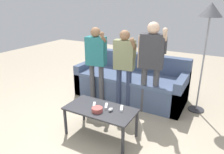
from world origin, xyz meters
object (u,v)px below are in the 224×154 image
object	(u,v)px
game_remote_nunchuk	(111,109)
player_right	(151,58)
game_remote_wand_near	(106,106)
snack_bowl	(97,110)
player_center	(124,61)
couch	(131,83)
player_left	(96,57)
game_remote_wand_far	(122,108)
coffee_table	(100,112)
floor_lamp	(210,18)
game_remote_wand_spare	(94,105)

from	to	relation	value
game_remote_nunchuk	player_right	distance (m)	1.16
game_remote_wand_near	snack_bowl	bearing A→B (deg)	-104.44
game_remote_wand_near	player_center	bearing A→B (deg)	99.67
couch	player_left	xyz separation A→B (m)	(-0.49, -0.53, 0.61)
player_center	game_remote_wand_far	xyz separation A→B (m)	(0.38, -0.84, -0.44)
coffee_table	game_remote_nunchuk	xyz separation A→B (m)	(0.16, 0.01, 0.08)
coffee_table	game_remote_wand_far	world-z (taller)	game_remote_wand_far
snack_bowl	player_right	bearing A→B (deg)	71.89
player_center	game_remote_wand_near	world-z (taller)	player_center
player_left	game_remote_wand_near	distance (m)	1.18
couch	game_remote_nunchuk	xyz separation A→B (m)	(0.33, -1.43, 0.16)
coffee_table	player_center	world-z (taller)	player_center
player_right	game_remote_wand_far	size ratio (longest dim) A/B	9.90
snack_bowl	floor_lamp	xyz separation A→B (m)	(1.12, 1.59, 1.17)
player_left	snack_bowl	bearing A→B (deg)	-56.84
floor_lamp	player_left	world-z (taller)	floor_lamp
snack_bowl	game_remote_wand_far	distance (m)	0.35
floor_lamp	player_right	distance (m)	1.10
game_remote_nunchuk	game_remote_wand_far	distance (m)	0.16
coffee_table	player_right	xyz separation A→B (m)	(0.37, 1.02, 0.61)
player_left	game_remote_wand_spare	xyz separation A→B (m)	(0.53, -0.89, -0.46)
floor_lamp	game_remote_wand_near	xyz separation A→B (m)	(-1.07, -1.42, -1.19)
game_remote_wand_near	player_right	bearing A→B (deg)	71.23
snack_bowl	game_remote_wand_spare	distance (m)	0.18
game_remote_wand_spare	player_left	bearing A→B (deg)	120.78
coffee_table	floor_lamp	size ratio (longest dim) A/B	0.54
player_center	coffee_table	bearing A→B (deg)	-84.13
couch	coffee_table	bearing A→B (deg)	-83.48
game_remote_nunchuk	game_remote_wand_spare	size ratio (longest dim) A/B	0.61
snack_bowl	player_right	world-z (taller)	player_right
floor_lamp	game_remote_wand_near	world-z (taller)	floor_lamp
coffee_table	player_center	bearing A→B (deg)	95.87
player_left	player_right	bearing A→B (deg)	6.12
player_left	player_center	xyz separation A→B (m)	(0.55, 0.05, -0.01)
floor_lamp	player_left	size ratio (longest dim) A/B	1.29
couch	snack_bowl	world-z (taller)	couch
coffee_table	game_remote_nunchuk	world-z (taller)	game_remote_nunchuk
player_right	game_remote_wand_near	bearing A→B (deg)	-108.77
game_remote_wand_far	floor_lamp	bearing A→B (deg)	58.30
floor_lamp	game_remote_wand_spare	world-z (taller)	floor_lamp
couch	game_remote_wand_spare	size ratio (longest dim) A/B	15.04
couch	snack_bowl	bearing A→B (deg)	-83.62
player_right	game_remote_wand_spare	xyz separation A→B (m)	(-0.50, -1.00, -0.54)
snack_bowl	game_remote_wand_near	world-z (taller)	snack_bowl
player_center	player_right	xyz separation A→B (m)	(0.47, 0.06, 0.10)
couch	player_center	bearing A→B (deg)	-82.18
coffee_table	player_center	size ratio (longest dim) A/B	0.71
snack_bowl	game_remote_nunchuk	world-z (taller)	snack_bowl
player_left	game_remote_wand_near	xyz separation A→B (m)	(0.70, -0.83, -0.46)
snack_bowl	floor_lamp	world-z (taller)	floor_lamp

